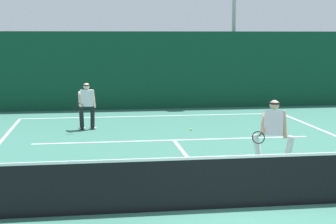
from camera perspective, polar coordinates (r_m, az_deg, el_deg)
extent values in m
plane|color=#336959|center=(10.04, 6.42, -10.26)|extent=(80.00, 80.00, 0.00)
cube|color=white|center=(21.04, -1.41, -0.43)|extent=(10.43, 0.10, 0.01)
cube|color=white|center=(16.22, 0.64, -3.03)|extent=(8.50, 0.10, 0.01)
cube|color=white|center=(13.04, 2.88, -5.86)|extent=(0.10, 6.40, 0.01)
cube|color=black|center=(9.90, 6.46, -7.66)|extent=(11.25, 0.02, 0.95)
cube|color=white|center=(9.78, 6.51, -4.85)|extent=(11.25, 0.03, 0.05)
cylinder|color=silver|center=(12.79, 12.81, -4.40)|extent=(0.30, 0.24, 0.86)
cylinder|color=silver|center=(12.84, 9.66, -4.26)|extent=(0.35, 0.27, 0.86)
ellipsoid|color=white|center=(12.87, 12.76, -6.04)|extent=(0.28, 0.21, 0.09)
ellipsoid|color=white|center=(12.92, 9.62, -5.90)|extent=(0.28, 0.21, 0.09)
cube|color=silver|center=(12.67, 11.33, -1.16)|extent=(0.53, 0.48, 0.62)
cylinder|color=tan|center=(12.66, 12.42, -1.32)|extent=(0.19, 0.16, 0.65)
cylinder|color=tan|center=(12.70, 10.23, -1.23)|extent=(0.32, 0.56, 0.49)
sphere|color=tan|center=(12.61, 11.38, 0.76)|extent=(0.23, 0.23, 0.23)
cylinder|color=black|center=(12.61, 11.39, 0.94)|extent=(0.32, 0.32, 0.04)
cylinder|color=black|center=(12.50, 9.86, -2.43)|extent=(0.13, 0.25, 0.03)
torus|color=black|center=(12.16, 9.70, -2.72)|extent=(0.28, 0.14, 0.29)
cylinder|color=black|center=(18.17, -8.12, -0.62)|extent=(0.17, 0.15, 0.80)
cylinder|color=black|center=(18.15, -9.28, -0.66)|extent=(0.17, 0.15, 0.80)
ellipsoid|color=white|center=(18.23, -8.10, -1.72)|extent=(0.27, 0.13, 0.09)
ellipsoid|color=white|center=(18.21, -9.26, -1.76)|extent=(0.27, 0.13, 0.09)
cube|color=silver|center=(18.07, -8.75, 1.49)|extent=(0.43, 0.26, 0.57)
cylinder|color=beige|center=(18.09, -8.02, 1.43)|extent=(0.16, 0.10, 0.62)
cylinder|color=beige|center=(18.06, -9.47, 1.39)|extent=(0.13, 0.51, 0.50)
sphere|color=beige|center=(18.03, -8.78, 2.76)|extent=(0.21, 0.21, 0.21)
cylinder|color=black|center=(18.03, -8.78, 2.88)|extent=(0.25, 0.25, 0.04)
cylinder|color=black|center=(17.84, -9.58, 0.61)|extent=(0.05, 0.26, 0.03)
torus|color=black|center=(17.50, -9.53, 0.46)|extent=(0.29, 0.04, 0.29)
sphere|color=#D1E033|center=(17.86, 2.50, -1.90)|extent=(0.07, 0.07, 0.07)
cube|color=#0D3D28|center=(22.94, -2.04, 4.49)|extent=(21.52, 0.12, 3.34)
cylinder|color=#9EA39E|center=(24.66, 7.12, 10.48)|extent=(0.18, 0.18, 8.32)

